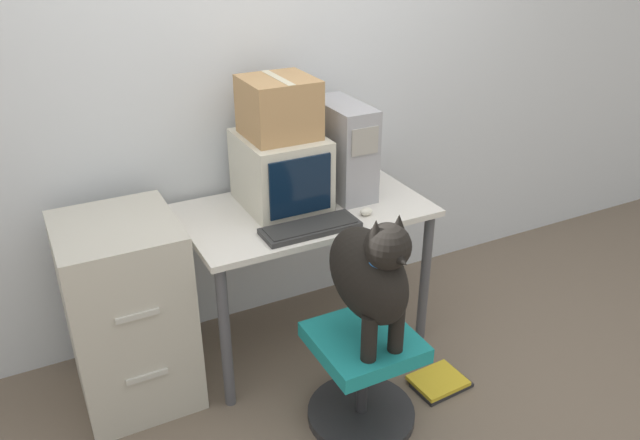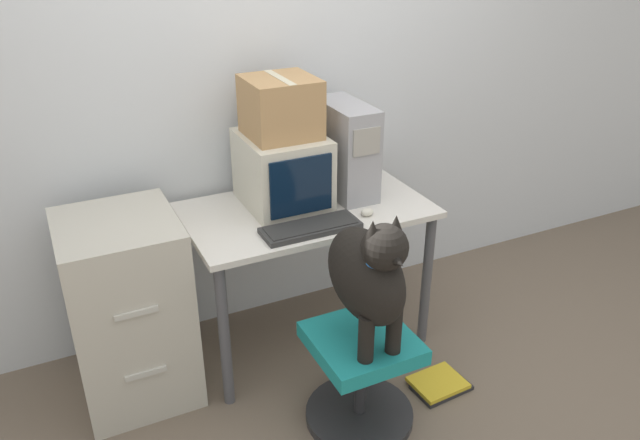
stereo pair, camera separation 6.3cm
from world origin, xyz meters
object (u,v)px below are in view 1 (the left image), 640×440
Objects in this scene: crt_monitor at (281,171)px; office_chair at (362,374)px; pc_tower at (343,149)px; dog at (371,273)px; cardboard_box at (279,107)px; book_stack_floor at (440,383)px; filing_cabinet at (128,312)px; keyboard at (310,228)px.

crt_monitor is 0.91× the size of office_chair.
dog is (-0.30, -0.76, -0.22)m from pc_tower.
cardboard_box is 1.14× the size of book_stack_floor.
filing_cabinet reaches higher than office_chair.
dog reaches higher than keyboard.
crt_monitor reaches higher than filing_cabinet.
crt_monitor is 1.01m from office_chair.
filing_cabinet is 3.21× the size of book_stack_floor.
book_stack_floor is (0.44, 0.00, -0.23)m from office_chair.
office_chair is (0.04, -0.74, -0.70)m from crt_monitor.
book_stack_floor is at bearing -40.92° from keyboard.
book_stack_floor is at bearing -56.83° from crt_monitor.
cardboard_box is (-0.34, 0.01, 0.25)m from pc_tower.
pc_tower is at bearing 101.21° from book_stack_floor.
cardboard_box reaches higher than office_chair.
crt_monitor is 0.31m from cardboard_box.
keyboard is at bearing 95.59° from office_chair.
office_chair is at bearing -86.91° from crt_monitor.
pc_tower is at bearing 43.09° from keyboard.
pc_tower is 0.75× the size of dog.
keyboard reaches higher than office_chair.
crt_monitor is 0.72× the size of dog.
keyboard is 0.51× the size of filing_cabinet.
keyboard is at bearing -90.22° from crt_monitor.
filing_cabinet is at bearing 153.61° from book_stack_floor.
crt_monitor is at bearing 92.97° from dog.
crt_monitor is 1.27m from book_stack_floor.
office_chair is at bearing -179.86° from book_stack_floor.
pc_tower reaches higher than filing_cabinet.
cardboard_box is (-0.00, 0.00, 0.31)m from crt_monitor.
crt_monitor is at bearing 123.17° from book_stack_floor.
book_stack_floor is at bearing -78.79° from pc_tower.
pc_tower is 1.23m from book_stack_floor.
keyboard is 0.93× the size of office_chair.
filing_cabinet is at bearing -175.31° from pc_tower.
cardboard_box reaches higher than pc_tower.
pc_tower reaches higher than book_stack_floor.
pc_tower reaches higher than crt_monitor.
book_stack_floor is at bearing -26.39° from filing_cabinet.
crt_monitor is 0.34m from pc_tower.
dog is (0.04, -0.77, -0.17)m from crt_monitor.
office_chair is (0.04, -0.42, -0.54)m from keyboard.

